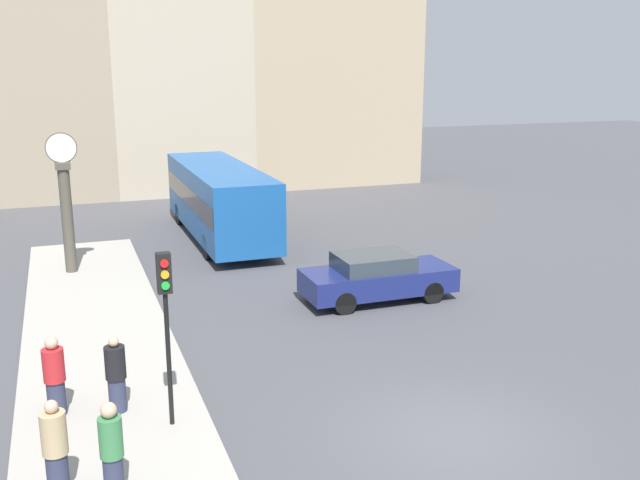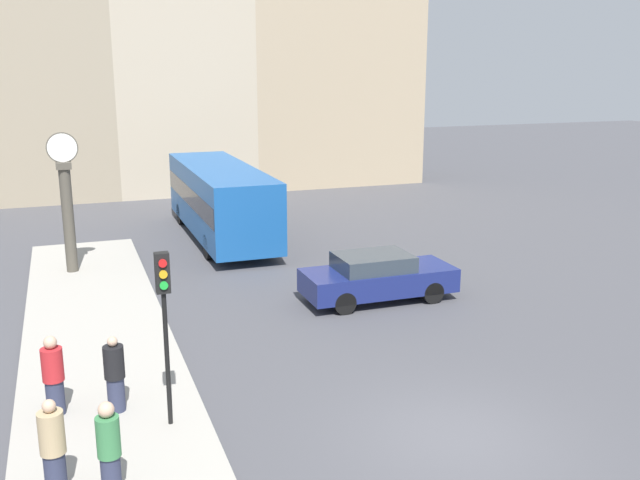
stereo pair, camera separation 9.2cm
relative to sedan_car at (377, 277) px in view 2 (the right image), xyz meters
The scene contains 11 objects.
ground_plane 8.10m from the sedan_car, 103.91° to the right, with size 120.00×120.00×0.00m, color #47474C.
sidewalk_corner 8.01m from the sedan_car, behind, with size 3.63×19.70×0.11m, color #A39E93.
building_row 22.44m from the sedan_car, 93.05° to the left, with size 26.70×5.00×18.79m.
sedan_car is the anchor object (origin of this frame).
bus_distant 9.72m from the sedan_car, 105.97° to the left, with size 2.52×9.88×2.89m.
traffic_light_near 9.12m from the sedan_car, 140.70° to the right, with size 0.26×0.24×3.40m.
street_clock 10.43m from the sedan_car, 144.93° to the left, with size 0.99×0.48×4.61m.
pedestrian_red_top 10.03m from the sedan_car, 153.44° to the right, with size 0.42×0.42×1.63m.
pedestrian_green_hoodie 11.23m from the sedan_car, 136.49° to the right, with size 0.37×0.37×1.64m.
pedestrian_tan_coat 11.63m from the sedan_car, 140.54° to the right, with size 0.40×0.40×1.66m.
pedestrian_black_jacket 9.17m from the sedan_car, 148.76° to the right, with size 0.40×0.40×1.57m.
Camera 2 is at (-6.52, -10.52, 6.84)m, focal length 40.00 mm.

